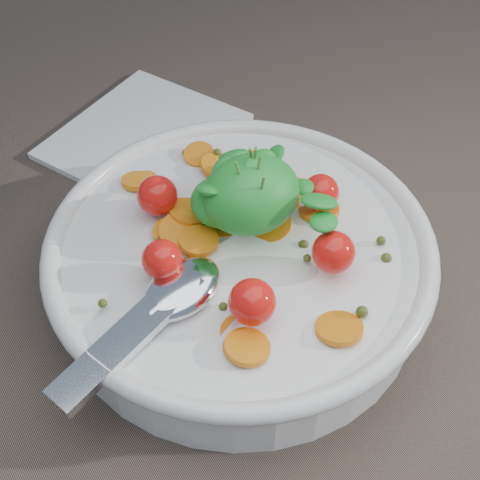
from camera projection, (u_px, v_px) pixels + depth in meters
ground at (212, 291)px, 0.55m from camera, size 6.00×6.00×0.00m
bowl at (240, 260)px, 0.53m from camera, size 0.33×0.30×0.13m
napkin at (144, 136)px, 0.68m from camera, size 0.22×0.21×0.01m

